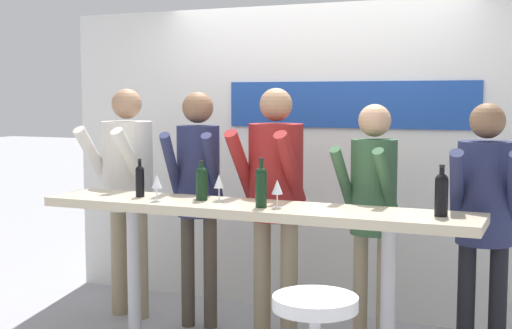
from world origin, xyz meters
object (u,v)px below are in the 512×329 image
person_far_left (127,177)px  wine_bottle_2 (140,180)px  person_center (373,197)px  wine_bottle_1 (202,182)px  wine_bottle_3 (261,185)px  wine_glass_0 (219,182)px  wine_glass_1 (277,188)px  person_center_left (275,185)px  person_center_right (485,206)px  person_left (198,180)px  wine_bottle_0 (441,192)px  tasting_table (251,229)px  wine_glass_2 (157,182)px

person_far_left → wine_bottle_2: bearing=-42.0°
person_center → wine_bottle_1: size_ratio=6.39×
wine_bottle_3 → wine_glass_0: size_ratio=1.74×
wine_bottle_1 → wine_bottle_3: wine_bottle_3 is taller
wine_bottle_1 → wine_glass_1: bearing=-10.6°
person_center_left → wine_bottle_3: 0.66m
person_center_left → wine_bottle_1: size_ratio=6.81×
wine_bottle_2 → wine_glass_1: size_ratio=1.48×
person_center_right → wine_bottle_3: size_ratio=5.52×
person_far_left → person_center_left: bearing=7.2°
person_left → wine_glass_0: (0.41, -0.48, 0.06)m
person_far_left → person_center: person_far_left is taller
person_center → person_center_right: person_center_right is taller
wine_bottle_0 → wine_bottle_3: bearing=-174.3°
person_center_left → wine_bottle_1: person_center_left is taller
wine_bottle_1 → wine_bottle_3: 0.50m
person_center → wine_glass_0: bearing=-142.6°
person_far_left → wine_bottle_0: (2.48, -0.53, 0.08)m
person_center_left → wine_bottle_1: bearing=-119.3°
wine_bottle_2 → wine_glass_1: 1.05m
tasting_table → wine_bottle_3: bearing=-38.8°
wine_glass_0 → person_left: bearing=130.5°
person_far_left → tasting_table: bearing=-15.6°
person_far_left → wine_glass_2: bearing=-37.2°
person_center_right → wine_bottle_3: bearing=-160.5°
person_center_left → wine_glass_1: size_ratio=10.16×
person_left → wine_glass_0: bearing=-61.5°
wine_bottle_1 → tasting_table: bearing=-6.9°
person_center_left → wine_bottle_0: 1.35m
person_center_left → wine_glass_1: (0.26, -0.61, 0.06)m
wine_bottle_1 → wine_bottle_2: wine_bottle_1 is taller
wine_bottle_1 → person_center_right: bearing=14.4°
wine_bottle_1 → wine_glass_0: wine_bottle_1 is taller
wine_bottle_1 → wine_glass_2: wine_bottle_1 is taller
tasting_table → person_center: bearing=41.4°
person_center_left → wine_bottle_0: person_center_left is taller
wine_bottle_0 → wine_bottle_1: (-1.56, 0.02, -0.01)m
wine_bottle_3 → wine_bottle_0: bearing=5.7°
person_center → wine_bottle_3: bearing=-121.9°
person_left → person_center: person_left is taller
tasting_table → person_left: size_ratio=1.62×
person_center → wine_glass_2: person_center is taller
wine_bottle_0 → wine_bottle_2: wine_bottle_0 is taller
person_far_left → person_center_left: same height
person_center_left → person_center: person_center_left is taller
tasting_table → wine_glass_1: (0.20, -0.06, 0.29)m
tasting_table → person_center_left: 0.59m
person_left → wine_bottle_0: bearing=-27.5°
person_far_left → person_center_left: (1.25, -0.01, 0.00)m
person_center_right → wine_glass_0: (-1.64, -0.44, 0.12)m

